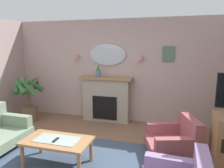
{
  "coord_description": "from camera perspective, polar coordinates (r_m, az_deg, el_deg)",
  "views": [
    {
      "loc": [
        1.24,
        -2.48,
        1.93
      ],
      "look_at": [
        0.12,
        1.48,
        1.18
      ],
      "focal_mm": 33.42,
      "sensor_mm": 36.0,
      "label": 1
    }
  ],
  "objects": [
    {
      "name": "wall_back",
      "position": [
        5.39,
        2.39,
        3.62
      ],
      "size": [
        6.75,
        0.1,
        2.6
      ],
      "primitive_type": "cube",
      "color": "#B29993",
      "rests_on": "ground"
    },
    {
      "name": "fireplace",
      "position": [
        5.4,
        -1.63,
        -4.24
      ],
      "size": [
        1.36,
        0.36,
        1.16
      ],
      "color": "gray",
      "rests_on": "ground"
    },
    {
      "name": "mantel_vase_right",
      "position": [
        5.3,
        -3.83,
        3.6
      ],
      "size": [
        0.12,
        0.12,
        0.32
      ],
      "color": "#4C7093",
      "rests_on": "fireplace"
    },
    {
      "name": "wall_mirror",
      "position": [
        5.37,
        -1.23,
        7.99
      ],
      "size": [
        0.96,
        0.06,
        0.56
      ],
      "primitive_type": "ellipsoid",
      "color": "#B2BCC6"
    },
    {
      "name": "wall_sconce_left",
      "position": [
        5.63,
        -9.75,
        7.45
      ],
      "size": [
        0.14,
        0.14,
        0.14
      ],
      "primitive_type": "cone",
      "color": "#D17066"
    },
    {
      "name": "wall_sconce_right",
      "position": [
        5.14,
        7.78,
        7.23
      ],
      "size": [
        0.14,
        0.14,
        0.14
      ],
      "primitive_type": "cone",
      "color": "#D17066"
    },
    {
      "name": "framed_picture",
      "position": [
        5.14,
        15.16,
        7.98
      ],
      "size": [
        0.28,
        0.03,
        0.36
      ],
      "primitive_type": "cube",
      "color": "#4C6B56"
    },
    {
      "name": "coffee_table",
      "position": [
        3.62,
        -14.78,
        -15.28
      ],
      "size": [
        1.1,
        0.6,
        0.45
      ],
      "color": "olive",
      "rests_on": "ground"
    },
    {
      "name": "tv_remote",
      "position": [
        3.56,
        -15.16,
        -14.58
      ],
      "size": [
        0.04,
        0.16,
        0.02
      ],
      "primitive_type": "cube",
      "color": "black",
      "rests_on": "coffee_table"
    },
    {
      "name": "armchair_beside_couch",
      "position": [
        3.99,
        17.05,
        -14.2
      ],
      "size": [
        1.02,
        1.01,
        0.71
      ],
      "color": "#934C51",
      "rests_on": "ground"
    },
    {
      "name": "potted_plant_tall_palm",
      "position": [
        5.81,
        -22.02,
        -2.95
      ],
      "size": [
        0.82,
        0.81,
        1.26
      ],
      "color": "brown",
      "rests_on": "ground"
    }
  ]
}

